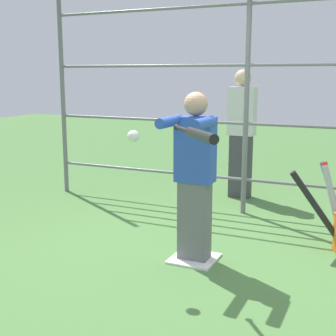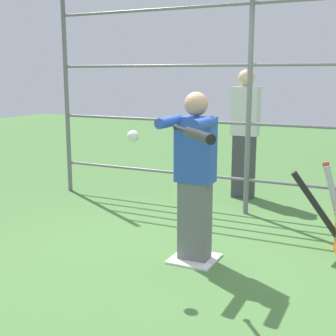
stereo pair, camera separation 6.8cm
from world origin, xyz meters
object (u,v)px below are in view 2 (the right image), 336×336
object	(u,v)px
softball_in_flight	(133,136)
bystander_behind_fence	(245,132)
batter	(195,172)
baseball_bat_swinging	(195,134)

from	to	relation	value
softball_in_flight	bystander_behind_fence	distance (m)	2.82
batter	softball_in_flight	world-z (taller)	batter
batter	baseball_bat_swinging	bearing A→B (deg)	112.47
bystander_behind_fence	batter	bearing A→B (deg)	96.14
baseball_bat_swinging	bystander_behind_fence	bearing A→B (deg)	-79.46
softball_in_flight	batter	bearing A→B (deg)	-126.29
softball_in_flight	baseball_bat_swinging	bearing A→B (deg)	153.20
batter	bystander_behind_fence	world-z (taller)	bystander_behind_fence
batter	bystander_behind_fence	size ratio (longest dim) A/B	0.88
batter	bystander_behind_fence	bearing A→B (deg)	-83.86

